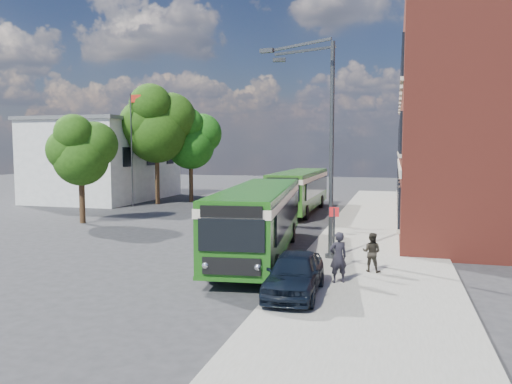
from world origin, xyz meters
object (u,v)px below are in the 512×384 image
(bus_rear, at_px, (300,187))
(parked_car, at_px, (295,273))
(bus_front, at_px, (259,214))
(street_lamp, at_px, (323,146))

(bus_rear, xyz_separation_m, parked_car, (3.84, -21.13, -1.01))
(bus_front, xyz_separation_m, parked_car, (2.75, -5.88, -1.01))
(bus_rear, height_order, parked_car, bus_rear)
(bus_front, height_order, bus_rear, same)
(street_lamp, relative_size, bus_rear, 0.75)
(bus_front, distance_m, bus_rear, 15.28)
(street_lamp, height_order, parked_car, street_lamp)
(bus_front, xyz_separation_m, bus_rear, (-1.09, 15.25, -0.00))
(bus_front, height_order, parked_car, bus_front)
(bus_front, bearing_deg, parked_car, -64.96)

